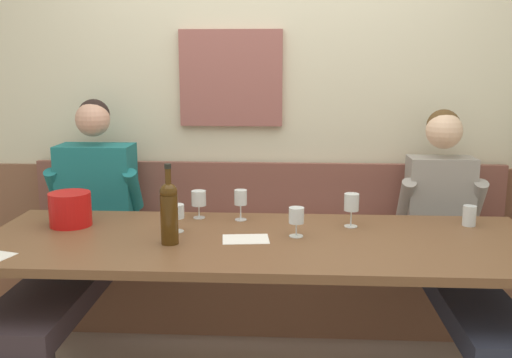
% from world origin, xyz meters
% --- Properties ---
extents(room_wall_back, '(6.80, 0.12, 2.80)m').
position_xyz_m(room_wall_back, '(-0.00, 1.09, 1.40)').
color(room_wall_back, beige).
rests_on(room_wall_back, ground).
extents(wood_wainscot_panel, '(6.80, 0.03, 0.91)m').
position_xyz_m(wood_wainscot_panel, '(0.00, 1.04, 0.46)').
color(wood_wainscot_panel, brown).
rests_on(wood_wainscot_panel, ground).
extents(wall_bench, '(2.85, 0.42, 0.94)m').
position_xyz_m(wall_bench, '(0.00, 0.83, 0.28)').
color(wall_bench, brown).
rests_on(wall_bench, ground).
extents(dining_table, '(2.55, 0.90, 0.75)m').
position_xyz_m(dining_table, '(0.00, 0.08, 0.68)').
color(dining_table, brown).
rests_on(dining_table, ground).
extents(person_left_seat, '(0.54, 1.37, 1.33)m').
position_xyz_m(person_left_seat, '(-0.99, 0.45, 0.63)').
color(person_left_seat, '#332C30').
rests_on(person_left_seat, ground).
extents(person_center_left_seat, '(0.47, 1.36, 1.28)m').
position_xyz_m(person_center_left_seat, '(0.99, 0.42, 0.62)').
color(person_center_left_seat, '#262D40').
rests_on(person_center_left_seat, ground).
extents(ice_bucket, '(0.20, 0.20, 0.17)m').
position_xyz_m(ice_bucket, '(-0.94, 0.24, 0.83)').
color(ice_bucket, red).
rests_on(ice_bucket, dining_table).
extents(wine_bottle_clear_water, '(0.08, 0.08, 0.36)m').
position_xyz_m(wine_bottle_clear_water, '(-0.39, -0.02, 0.90)').
color(wine_bottle_clear_water, '#42290D').
rests_on(wine_bottle_clear_water, dining_table).
extents(wine_glass_near_bucket, '(0.07, 0.07, 0.14)m').
position_xyz_m(wine_glass_near_bucket, '(0.17, 0.12, 0.84)').
color(wine_glass_near_bucket, silver).
rests_on(wine_glass_near_bucket, dining_table).
extents(wine_glass_right_end, '(0.08, 0.08, 0.14)m').
position_xyz_m(wine_glass_right_end, '(-0.33, 0.42, 0.85)').
color(wine_glass_right_end, silver).
rests_on(wine_glass_right_end, dining_table).
extents(wine_glass_center_front, '(0.06, 0.06, 0.16)m').
position_xyz_m(wine_glass_center_front, '(-0.11, 0.39, 0.86)').
color(wine_glass_center_front, silver).
rests_on(wine_glass_center_front, dining_table).
extents(wine_glass_by_bottle, '(0.07, 0.07, 0.13)m').
position_xyz_m(wine_glass_by_bottle, '(-0.40, 0.17, 0.84)').
color(wine_glass_by_bottle, silver).
rests_on(wine_glass_by_bottle, dining_table).
extents(wine_glass_left_end, '(0.07, 0.07, 0.17)m').
position_xyz_m(wine_glass_left_end, '(0.44, 0.30, 0.86)').
color(wine_glass_left_end, silver).
rests_on(wine_glass_left_end, dining_table).
extents(water_tumbler_right, '(0.06, 0.06, 0.10)m').
position_xyz_m(water_tumbler_right, '(1.02, 0.35, 0.80)').
color(water_tumbler_right, silver).
rests_on(water_tumbler_right, dining_table).
extents(tasting_sheet_left_guest, '(0.23, 0.17, 0.00)m').
position_xyz_m(tasting_sheet_left_guest, '(-0.06, 0.06, 0.75)').
color(tasting_sheet_left_guest, white).
rests_on(tasting_sheet_left_guest, dining_table).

